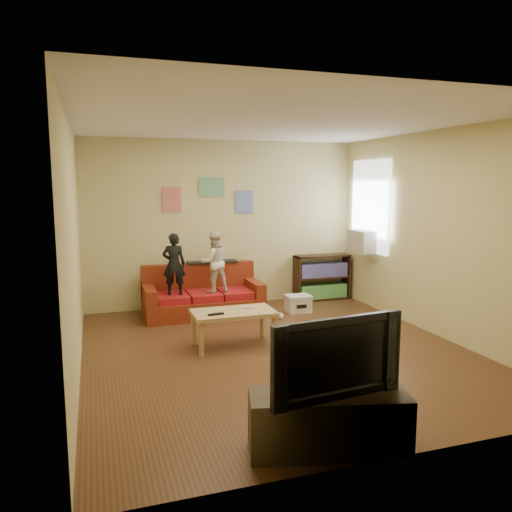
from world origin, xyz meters
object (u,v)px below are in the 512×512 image
object	(u,v)px
bookshelf	(322,279)
file_box	(298,303)
tv_stand	(329,422)
sofa	(202,297)
child_a	(174,264)
coffee_table	(233,316)
child_b	(214,262)
television	(330,354)

from	to	relation	value
bookshelf	file_box	xyz separation A→B (m)	(-0.73, -0.68, -0.21)
bookshelf	tv_stand	bearing A→B (deg)	-115.03
sofa	file_box	xyz separation A→B (m)	(1.46, -0.34, -0.13)
child_a	tv_stand	world-z (taller)	child_a
child_a	tv_stand	size ratio (longest dim) A/B	0.76
sofa	child_a	world-z (taller)	child_a
coffee_table	tv_stand	world-z (taller)	coffee_table
coffee_table	bookshelf	xyz separation A→B (m)	(2.15, 1.98, -0.04)
file_box	sofa	bearing A→B (deg)	166.88
child_a	coffee_table	distance (m)	1.62
child_b	bookshelf	distance (m)	2.16
child_a	coffee_table	bearing A→B (deg)	119.89
coffee_table	television	distance (m)	2.59
bookshelf	television	distance (m)	5.04
bookshelf	tv_stand	distance (m)	5.02
child_b	television	xyz separation A→B (m)	(-0.08, -4.04, -0.08)
sofa	tv_stand	bearing A→B (deg)	-89.09
child_a	file_box	bearing A→B (deg)	-173.82
child_a	file_box	xyz separation A→B (m)	(1.91, -0.18, -0.70)
child_b	television	bearing A→B (deg)	80.48
coffee_table	television	xyz separation A→B (m)	(0.03, -2.57, 0.37)
coffee_table	television	bearing A→B (deg)	-89.37
bookshelf	tv_stand	xyz separation A→B (m)	(-2.12, -4.55, -0.12)
file_box	television	distance (m)	4.15
sofa	television	bearing A→B (deg)	-89.09
sofa	television	world-z (taller)	television
coffee_table	television	size ratio (longest dim) A/B	0.94
child_b	file_box	distance (m)	1.50
television	child_a	bearing A→B (deg)	91.13
child_b	bookshelf	world-z (taller)	child_b
coffee_table	television	world-z (taller)	television
file_box	television	world-z (taller)	television
child_a	file_box	size ratio (longest dim) A/B	2.36
bookshelf	tv_stand	world-z (taller)	bookshelf
sofa	child_b	world-z (taller)	child_b
child_b	file_box	size ratio (longest dim) A/B	2.38
coffee_table	file_box	xyz separation A→B (m)	(1.42, 1.30, -0.25)
television	tv_stand	bearing A→B (deg)	0.00
child_b	tv_stand	world-z (taller)	child_b
child_b	coffee_table	xyz separation A→B (m)	(-0.11, -1.48, -0.45)
file_box	tv_stand	xyz separation A→B (m)	(-1.39, -3.87, 0.09)
sofa	bookshelf	size ratio (longest dim) A/B	1.83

